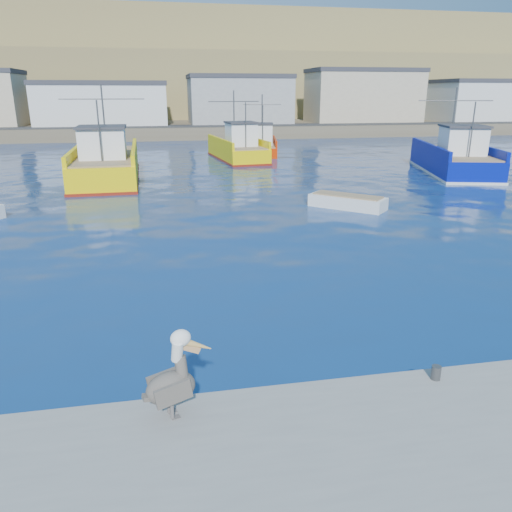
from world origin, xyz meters
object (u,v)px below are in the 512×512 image
at_px(skiff_mid, 347,203).
at_px(trawler_yellow_b, 238,149).
at_px(boat_orange, 262,145).
at_px(trawler_blue, 454,159).
at_px(pelican, 173,380).
at_px(trawler_yellow_a, 106,164).

bearing_deg(skiff_mid, trawler_yellow_b, 97.16).
bearing_deg(boat_orange, trawler_blue, -49.43).
relative_size(trawler_blue, pelican, 7.55).
bearing_deg(boat_orange, skiff_mid, -90.69).
distance_m(boat_orange, pelican, 44.69).
distance_m(trawler_yellow_a, trawler_yellow_b, 14.80).
relative_size(trawler_yellow_a, boat_orange, 1.71).
bearing_deg(trawler_blue, skiff_mid, -140.64).
bearing_deg(trawler_yellow_a, trawler_yellow_b, 40.33).
height_order(trawler_blue, pelican, trawler_blue).
relative_size(trawler_yellow_b, skiff_mid, 2.65).
bearing_deg(trawler_yellow_b, pelican, -100.47).
height_order(boat_orange, skiff_mid, boat_orange).
bearing_deg(pelican, trawler_yellow_a, 97.29).
xyz_separation_m(trawler_yellow_b, boat_orange, (3.08, 3.44, -0.00)).
xyz_separation_m(trawler_blue, boat_orange, (-12.69, 14.82, -0.09)).
distance_m(trawler_yellow_b, trawler_blue, 19.45).
height_order(trawler_yellow_b, trawler_blue, trawler_blue).
xyz_separation_m(trawler_yellow_a, skiff_mid, (14.06, -12.46, -0.86)).
height_order(trawler_blue, boat_orange, trawler_blue).
bearing_deg(trawler_yellow_a, trawler_blue, -3.81).
bearing_deg(boat_orange, trawler_yellow_b, -131.80).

